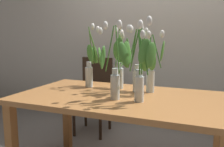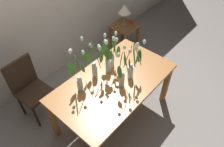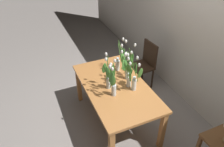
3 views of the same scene
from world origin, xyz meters
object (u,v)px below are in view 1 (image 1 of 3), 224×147
object	(u,v)px
dining_table	(120,107)
tulip_vase_0	(152,71)
tulip_vase_5	(140,69)
tulip_vase_1	(137,64)
dining_chair	(95,90)
tulip_vase_4	(114,74)
tulip_vase_3	(92,64)
tulip_vase_2	(120,63)

from	to	relation	value
dining_table	tulip_vase_0	distance (m)	0.39
tulip_vase_0	tulip_vase_5	xyz separation A→B (m)	(-0.01, -0.32, 0.06)
tulip_vase_1	dining_chair	size ratio (longest dim) A/B	0.59
tulip_vase_1	tulip_vase_4	size ratio (longest dim) A/B	0.97
dining_table	tulip_vase_5	distance (m)	0.40
tulip_vase_1	tulip_vase_5	size ratio (longest dim) A/B	0.94
tulip_vase_0	tulip_vase_3	world-z (taller)	tulip_vase_3
dining_table	tulip_vase_0	size ratio (longest dim) A/B	3.16
dining_table	tulip_vase_2	world-z (taller)	tulip_vase_2
tulip_vase_1	tulip_vase_3	size ratio (longest dim) A/B	0.95
dining_table	tulip_vase_3	distance (m)	0.52
dining_table	tulip_vase_3	xyz separation A→B (m)	(-0.36, 0.24, 0.29)
tulip_vase_4	tulip_vase_5	bearing A→B (deg)	-0.25
tulip_vase_3	tulip_vase_0	bearing A→B (deg)	-4.36
tulip_vase_1	tulip_vase_3	xyz separation A→B (m)	(-0.44, 0.07, -0.03)
tulip_vase_2	tulip_vase_4	bearing A→B (deg)	-75.88
dining_chair	tulip_vase_2	bearing A→B (deg)	-49.61
dining_table	dining_chair	world-z (taller)	dining_chair
tulip_vase_3	dining_table	bearing A→B (deg)	-33.30
dining_table	dining_chair	bearing A→B (deg)	126.00
tulip_vase_3	dining_chair	xyz separation A→B (m)	(-0.32, 0.70, -0.42)
tulip_vase_0	tulip_vase_1	bearing A→B (deg)	-168.53
tulip_vase_3	tulip_vase_5	world-z (taller)	tulip_vase_5
tulip_vase_3	tulip_vase_4	xyz separation A→B (m)	(0.36, -0.37, -0.02)
tulip_vase_2	tulip_vase_4	size ratio (longest dim) A/B	1.01
tulip_vase_1	tulip_vase_2	size ratio (longest dim) A/B	0.96
dining_table	dining_chair	size ratio (longest dim) A/B	1.72
tulip_vase_4	dining_table	bearing A→B (deg)	91.68
tulip_vase_1	tulip_vase_3	distance (m)	0.45
tulip_vase_0	tulip_vase_3	distance (m)	0.57
tulip_vase_1	dining_chair	world-z (taller)	tulip_vase_1
dining_chair	tulip_vase_5	bearing A→B (deg)	-50.58
tulip_vase_0	tulip_vase_5	size ratio (longest dim) A/B	0.87
tulip_vase_3	tulip_vase_4	size ratio (longest dim) A/B	1.01
tulip_vase_3	tulip_vase_4	bearing A→B (deg)	-45.07
tulip_vase_1	tulip_vase_5	xyz separation A→B (m)	(0.11, -0.30, 0.00)
tulip_vase_3	dining_chair	size ratio (longest dim) A/B	0.62
tulip_vase_0	tulip_vase_4	bearing A→B (deg)	-122.44
tulip_vase_2	tulip_vase_3	size ratio (longest dim) A/B	1.00
dining_table	tulip_vase_2	xyz separation A→B (m)	(-0.09, 0.24, 0.32)
tulip_vase_1	tulip_vase_5	world-z (taller)	tulip_vase_5
tulip_vase_0	dining_chair	size ratio (longest dim) A/B	0.54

